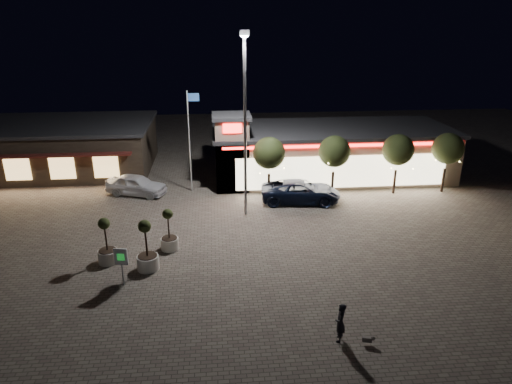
{
  "coord_description": "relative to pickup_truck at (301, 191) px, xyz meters",
  "views": [
    {
      "loc": [
        -0.04,
        -21.76,
        12.99
      ],
      "look_at": [
        2.54,
        6.0,
        2.39
      ],
      "focal_mm": 32.0,
      "sensor_mm": 36.0,
      "label": 1
    }
  ],
  "objects": [
    {
      "name": "valet_sign",
      "position": [
        -11.3,
        -10.61,
        0.66
      ],
      "size": [
        0.7,
        0.17,
        2.12
      ],
      "color": "gray",
      "rests_on": "ground"
    },
    {
      "name": "ground",
      "position": [
        -6.3,
        -9.9,
        -0.83
      ],
      "size": [
        90.0,
        90.0,
        0.0
      ],
      "primitive_type": "plane",
      "color": "#665E53",
      "rests_on": "ground"
    },
    {
      "name": "pedestrian",
      "position": [
        -1.27,
        -15.92,
        0.07
      ],
      "size": [
        0.62,
        0.76,
        1.8
      ],
      "primitive_type": "imported",
      "rotation": [
        0.0,
        0.0,
        -1.9
      ],
      "color": "black",
      "rests_on": "ground"
    },
    {
      "name": "floodlight_pole",
      "position": [
        -4.3,
        -1.9,
        6.19
      ],
      "size": [
        0.6,
        0.4,
        12.38
      ],
      "color": "gray",
      "rests_on": "ground"
    },
    {
      "name": "string_tree_d",
      "position": [
        11.7,
        1.1,
        2.73
      ],
      "size": [
        2.42,
        2.42,
        4.79
      ],
      "color": "#332319",
      "rests_on": "ground"
    },
    {
      "name": "planter_mid",
      "position": [
        -10.23,
        -9.06,
        0.09
      ],
      "size": [
        1.21,
        1.21,
        2.97
      ],
      "color": "silver",
      "rests_on": "ground"
    },
    {
      "name": "string_tree_b",
      "position": [
        2.7,
        1.1,
        2.73
      ],
      "size": [
        2.42,
        2.42,
        4.79
      ],
      "color": "#332319",
      "rests_on": "ground"
    },
    {
      "name": "flagpole",
      "position": [
        -8.2,
        3.1,
        3.92
      ],
      "size": [
        0.95,
        0.1,
        8.0
      ],
      "color": "white",
      "rests_on": "ground"
    },
    {
      "name": "white_sedan",
      "position": [
        -12.6,
        2.7,
        -0.01
      ],
      "size": [
        5.15,
        3.4,
        1.63
      ],
      "primitive_type": "imported",
      "rotation": [
        0.0,
        0.0,
        1.23
      ],
      "color": "silver",
      "rests_on": "ground"
    },
    {
      "name": "string_tree_c",
      "position": [
        7.7,
        1.1,
        2.73
      ],
      "size": [
        2.42,
        2.42,
        4.79
      ],
      "color": "#332319",
      "rests_on": "ground"
    },
    {
      "name": "pickup_truck",
      "position": [
        0.0,
        0.0,
        0.0
      ],
      "size": [
        6.21,
        3.37,
        1.65
      ],
      "primitive_type": "imported",
      "rotation": [
        0.0,
        0.0,
        1.46
      ],
      "color": "black",
      "rests_on": "ground"
    },
    {
      "name": "retail_building",
      "position": [
        3.21,
        5.91,
        1.38
      ],
      "size": [
        20.4,
        8.4,
        6.1
      ],
      "color": "gray",
      "rests_on": "ground"
    },
    {
      "name": "restaurant_building",
      "position": [
        -20.3,
        10.07,
        1.33
      ],
      "size": [
        16.4,
        11.0,
        4.3
      ],
      "color": "#382D23",
      "rests_on": "ground"
    },
    {
      "name": "planter_left",
      "position": [
        -12.58,
        -8.1,
        0.03
      ],
      "size": [
        1.12,
        1.12,
        2.76
      ],
      "color": "silver",
      "rests_on": "ground"
    },
    {
      "name": "dog",
      "position": [
        -0.09,
        -16.32,
        -0.54
      ],
      "size": [
        0.54,
        0.28,
        0.29
      ],
      "color": "#59514C",
      "rests_on": "ground"
    },
    {
      "name": "string_tree_a",
      "position": [
        -2.3,
        1.1,
        2.73
      ],
      "size": [
        2.42,
        2.42,
        4.79
      ],
      "color": "#332319",
      "rests_on": "ground"
    },
    {
      "name": "planter_right",
      "position": [
        -9.23,
        -6.79,
        -0.02
      ],
      "size": [
        1.06,
        1.06,
        2.61
      ],
      "color": "silver",
      "rests_on": "ground"
    }
  ]
}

